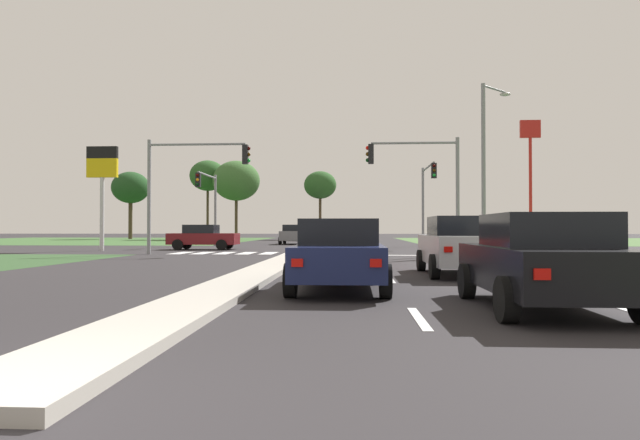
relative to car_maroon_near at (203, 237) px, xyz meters
name	(u,v)px	position (x,y,z in m)	size (l,w,h in m)	color
ground_plane	(311,250)	(6.56, 0.44, -0.77)	(200.00, 200.00, 0.00)	#282628
grass_verge_far_left	(94,240)	(-18.94, 24.94, -0.77)	(35.00, 35.00, 0.01)	#385B2D
grass_verge_far_right	(577,241)	(32.06, 24.94, -0.77)	(35.00, 35.00, 0.01)	#476B38
median_island_near	(256,274)	(6.56, -18.56, -0.70)	(1.20, 22.00, 0.14)	#ADA89E
median_island_far	(329,240)	(6.56, 25.44, -0.70)	(1.20, 36.00, 0.14)	gray
lane_dash_near	(419,318)	(10.06, -25.06, -0.77)	(0.14, 2.00, 0.01)	silver
lane_dash_second	(390,279)	(10.06, -19.06, -0.77)	(0.14, 2.00, 0.01)	silver
lane_dash_third	(379,264)	(10.06, -13.06, -0.77)	(0.14, 2.00, 0.01)	silver
lane_dash_fourth	(373,256)	(10.06, -7.06, -0.77)	(0.14, 2.00, 0.01)	silver
lane_dash_fifth	(369,251)	(10.06, -1.06, -0.77)	(0.14, 2.00, 0.01)	silver
edge_line_right	(509,275)	(13.41, -17.56, -0.77)	(0.14, 24.00, 0.01)	silver
stop_bar_near	(379,255)	(10.36, -6.56, -0.77)	(6.40, 0.50, 0.01)	silver
crosswalk_bar_near	(181,253)	(0.16, -4.76, -0.77)	(0.70, 2.80, 0.01)	silver
crosswalk_bar_second	(203,253)	(1.31, -4.76, -0.77)	(0.70, 2.80, 0.01)	silver
crosswalk_bar_third	(225,253)	(2.46, -4.76, -0.77)	(0.70, 2.80, 0.01)	silver
crosswalk_bar_fourth	(247,253)	(3.61, -4.76, -0.77)	(0.70, 2.80, 0.01)	silver
crosswalk_bar_fifth	(269,253)	(4.76, -4.76, -0.77)	(0.70, 2.80, 0.01)	silver
crosswalk_bar_sixth	(291,253)	(5.91, -4.76, -0.77)	(0.70, 2.80, 0.01)	silver
crosswalk_bar_seventh	(313,253)	(7.06, -4.76, -0.77)	(0.70, 2.80, 0.01)	silver
car_maroon_near	(203,237)	(0.00, 0.00, 0.00)	(4.16, 1.99, 1.51)	maroon
car_beige_second	(306,233)	(4.12, 24.83, 0.03)	(2.07, 4.36, 1.58)	#BCAD8E
car_silver_third	(460,245)	(12.06, -17.62, 0.05)	(1.99, 4.30, 1.62)	#B7B7BC
car_grey_fourth	(294,234)	(4.26, 11.88, 0.04)	(2.09, 4.46, 1.60)	slate
car_black_fifth	(543,261)	(12.12, -24.08, 0.00)	(2.04, 4.15, 1.52)	black
car_blue_sixth	(519,237)	(18.79, -0.20, 0.00)	(4.14, 2.02, 1.51)	navy
car_red_seventh	(344,244)	(8.80, -13.84, -0.02)	(2.10, 4.40, 1.47)	#A31919
car_navy_eighth	(340,254)	(8.84, -21.44, -0.02)	(1.97, 4.50, 1.47)	#161E47
traffic_signal_near_left	(186,175)	(0.84, -6.16, 3.19)	(5.20, 0.32, 5.72)	gray
traffic_signal_far_right	(427,189)	(14.16, 4.91, 3.20)	(0.32, 5.78, 5.67)	gray
traffic_signal_near_right	(424,174)	(12.56, -6.16, 3.13)	(4.51, 0.32, 5.69)	gray
traffic_signal_far_left	(209,195)	(-1.04, 5.21, 2.87)	(0.32, 4.88, 5.25)	gray
street_lamp_second	(486,158)	(15.60, -5.81, 3.93)	(1.81, 1.65, 8.33)	gray
pedestrian_at_median	(324,228)	(6.85, 9.59, 0.52)	(0.34, 0.34, 1.89)	#335184
fastfood_pole_sign	(530,153)	(25.15, 17.71, 7.35)	(1.80, 0.40, 11.10)	red
fuel_price_totem	(102,174)	(-5.39, -2.00, 3.65)	(1.80, 0.24, 6.04)	silver
treeline_near	(131,188)	(-18.16, 32.88, 5.50)	(4.55, 4.55, 8.26)	#423323
treeline_second	(208,176)	(-8.36, 32.19, 6.85)	(4.33, 4.33, 9.49)	#423323
treeline_third	(236,181)	(-4.46, 30.23, 6.06)	(5.47, 5.47, 9.17)	#423323
treeline_fourth	(320,185)	(5.25, 31.66, 5.61)	(3.82, 3.82, 8.05)	#423323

